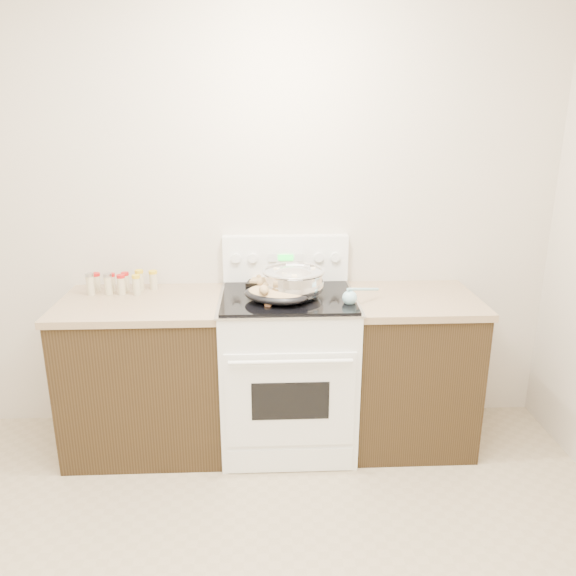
{
  "coord_description": "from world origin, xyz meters",
  "views": [
    {
      "loc": [
        0.22,
        -1.61,
        1.93
      ],
      "look_at": [
        0.35,
        1.37,
        1.0
      ],
      "focal_mm": 35.0,
      "sensor_mm": 36.0,
      "label": 1
    }
  ],
  "objects": [
    {
      "name": "mixing_bowl",
      "position": [
        0.38,
        1.38,
        1.02
      ],
      "size": [
        0.45,
        0.45,
        0.21
      ],
      "color": "silver",
      "rests_on": "kitchen_range"
    },
    {
      "name": "blue_ladle",
      "position": [
        0.69,
        1.27,
        0.98
      ],
      "size": [
        0.23,
        0.2,
        0.1
      ],
      "color": "#90C6D7",
      "rests_on": "kitchen_range"
    },
    {
      "name": "counter_left",
      "position": [
        -0.48,
        1.43,
        0.46
      ],
      "size": [
        0.93,
        0.67,
        0.92
      ],
      "color": "black",
      "rests_on": "ground"
    },
    {
      "name": "kitchen_range",
      "position": [
        0.35,
        1.42,
        0.49
      ],
      "size": [
        0.78,
        0.73,
        1.22
      ],
      "color": "white",
      "rests_on": "ground"
    },
    {
      "name": "baking_sheet",
      "position": [
        0.33,
        1.67,
        0.96
      ],
      "size": [
        0.44,
        0.35,
        0.06
      ],
      "color": "black",
      "rests_on": "kitchen_range"
    },
    {
      "name": "wooden_spoon",
      "position": [
        0.24,
        1.27,
        0.95
      ],
      "size": [
        0.04,
        0.27,
        0.04
      ],
      "color": "#B57A52",
      "rests_on": "kitchen_range"
    },
    {
      "name": "roasting_pan",
      "position": [
        0.28,
        1.3,
        0.99
      ],
      "size": [
        0.44,
        0.39,
        0.12
      ],
      "color": "black",
      "rests_on": "kitchen_range"
    },
    {
      "name": "room_shell",
      "position": [
        0.0,
        0.0,
        1.7
      ],
      "size": [
        4.1,
        3.6,
        2.75
      ],
      "color": "beige",
      "rests_on": "ground"
    },
    {
      "name": "counter_right",
      "position": [
        1.08,
        1.43,
        0.46
      ],
      "size": [
        0.73,
        0.67,
        0.92
      ],
      "color": "black",
      "rests_on": "ground"
    },
    {
      "name": "spice_jars",
      "position": [
        -0.62,
        1.59,
        0.98
      ],
      "size": [
        0.39,
        0.15,
        0.13
      ],
      "color": "#BFB28C",
      "rests_on": "counter_left"
    }
  ]
}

